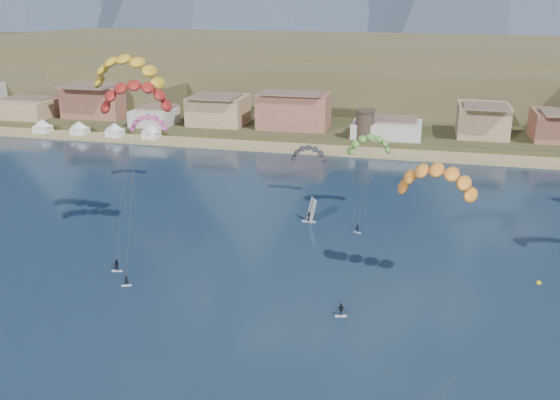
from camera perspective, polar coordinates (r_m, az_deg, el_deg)
name	(u,v)px	position (r m, az deg, el deg)	size (l,w,h in m)	color
ground	(215,368)	(72.00, -6.28, -15.68)	(2400.00, 2400.00, 0.00)	black
beach	(343,151)	(167.84, 6.02, 4.74)	(2200.00, 12.00, 0.90)	tan
land	(407,42)	(617.23, 12.09, 14.57)	(2200.00, 900.00, 4.00)	#4E472A
foothills	(430,70)	(289.71, 14.15, 11.95)	(940.00, 210.00, 18.00)	brown
town	(225,107)	(190.63, -5.34, 8.82)	(400.00, 24.00, 12.00)	silver
watchtower	(365,124)	(173.71, 8.10, 7.20)	(5.82, 5.82, 8.60)	#47382D
beach_tents	(96,125)	(192.29, -17.23, 6.85)	(43.40, 6.40, 5.00)	white
kitesurfer_red	(135,91)	(98.10, -13.72, 10.10)	(12.67, 19.24, 30.78)	silver
kitesurfer_yellow	(127,67)	(101.93, -14.46, 12.25)	(12.81, 16.55, 33.73)	silver
kitesurfer_orange	(437,175)	(85.35, 14.83, 2.36)	(18.17, 15.25, 22.97)	silver
kitesurfer_green	(370,142)	(116.00, 8.58, 5.55)	(9.53, 14.90, 18.15)	silver
distant_kite_pink	(148,120)	(137.92, -12.52, 7.48)	(9.37, 7.00, 17.69)	#262626
distant_kite_dark	(309,150)	(126.48, 2.77, 4.76)	(8.08, 5.84, 13.35)	#262626
windsurfer	(310,215)	(113.64, 2.90, -1.40)	(2.68, 2.92, 4.68)	silver
buoy	(539,283)	(98.09, 23.55, -7.29)	(0.71, 0.71, 0.71)	yellow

